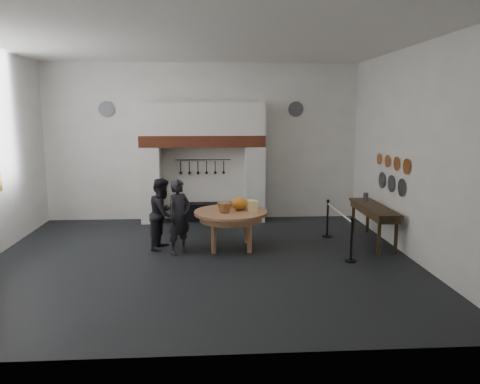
{
  "coord_description": "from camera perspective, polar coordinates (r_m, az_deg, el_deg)",
  "views": [
    {
      "loc": [
        0.19,
        -9.63,
        3.11
      ],
      "look_at": [
        0.86,
        0.64,
        1.35
      ],
      "focal_mm": 35.0,
      "sensor_mm": 36.0,
      "label": 1
    }
  ],
  "objects": [
    {
      "name": "pewter_plate_right",
      "position": [
        12.13,
        16.92,
        1.41
      ],
      "size": [
        0.03,
        0.4,
        0.4
      ],
      "primitive_type": "cylinder",
      "rotation": [
        0.0,
        1.57,
        0.0
      ],
      "color": "#4C4C51",
      "rests_on": "wall_right"
    },
    {
      "name": "visitor_near",
      "position": [
        10.42,
        -7.42,
        -3.0
      ],
      "size": [
        0.72,
        0.71,
        1.67
      ],
      "primitive_type": "imported",
      "rotation": [
        0.0,
        0.0,
        0.76
      ],
      "color": "black",
      "rests_on": "floor"
    },
    {
      "name": "copper_pan_d",
      "position": [
        12.3,
        16.63,
        3.89
      ],
      "size": [
        0.03,
        0.28,
        0.28
      ],
      "primitive_type": "cylinder",
      "rotation": [
        0.0,
        1.57,
        0.0
      ],
      "color": "#C6662D",
      "rests_on": "wall_right"
    },
    {
      "name": "pumpkin",
      "position": [
        10.8,
        -0.1,
        -1.41
      ],
      "size": [
        0.36,
        0.36,
        0.31
      ],
      "primitive_type": "ellipsoid",
      "color": "orange",
      "rests_on": "work_table"
    },
    {
      "name": "side_table",
      "position": [
        11.63,
        16.0,
        -1.79
      ],
      "size": [
        0.55,
        2.2,
        0.06
      ],
      "primitive_type": "cube",
      "color": "#3A2915",
      "rests_on": "floor"
    },
    {
      "name": "wall_back",
      "position": [
        13.66,
        -4.56,
        6.06
      ],
      "size": [
        9.0,
        0.02,
        4.5
      ],
      "primitive_type": "cube",
      "color": "white",
      "rests_on": "floor"
    },
    {
      "name": "cheese_block_small",
      "position": [
        10.97,
        1.31,
        -1.52
      ],
      "size": [
        0.18,
        0.18,
        0.2
      ],
      "primitive_type": "cube",
      "color": "#FDF797",
      "rests_on": "work_table"
    },
    {
      "name": "hearth_brick_band",
      "position": [
        13.3,
        -4.58,
        6.22
      ],
      "size": [
        3.5,
        0.72,
        0.32
      ],
      "primitive_type": "cube",
      "color": "#9E442B",
      "rests_on": "chimney_pier_left"
    },
    {
      "name": "utensil_rail",
      "position": [
        13.62,
        -4.53,
        3.94
      ],
      "size": [
        1.6,
        0.02,
        0.02
      ],
      "primitive_type": "cylinder",
      "rotation": [
        0.0,
        1.57,
        0.0
      ],
      "color": "black",
      "rests_on": "wall_back"
    },
    {
      "name": "wicker_basket",
      "position": [
        10.54,
        -1.92,
        -1.93
      ],
      "size": [
        0.33,
        0.33,
        0.22
      ],
      "primitive_type": "cone",
      "rotation": [
        3.14,
        0.0,
        -0.02
      ],
      "color": "#A3713B",
      "rests_on": "work_table"
    },
    {
      "name": "cheese_block_big",
      "position": [
        10.68,
        1.55,
        -1.72
      ],
      "size": [
        0.22,
        0.22,
        0.24
      ],
      "primitive_type": "cube",
      "color": "#FFE398",
      "rests_on": "work_table"
    },
    {
      "name": "pewter_jug",
      "position": [
        12.16,
        15.09,
        -0.58
      ],
      "size": [
        0.12,
        0.12,
        0.22
      ],
      "primitive_type": "cylinder",
      "color": "#4B4C51",
      "rests_on": "side_table"
    },
    {
      "name": "pewter_plate_back_right",
      "position": [
        13.82,
        6.83,
        10.01
      ],
      "size": [
        0.44,
        0.03,
        0.44
      ],
      "primitive_type": "cylinder",
      "rotation": [
        1.57,
        0.0,
        0.0
      ],
      "color": "#4C4C51",
      "rests_on": "wall_back"
    },
    {
      "name": "chimney_hood",
      "position": [
        13.28,
        -4.62,
        8.85
      ],
      "size": [
        3.5,
        0.7,
        0.9
      ],
      "primitive_type": "cube",
      "color": "silver",
      "rests_on": "hearth_brick_band"
    },
    {
      "name": "pewter_plate_mid",
      "position": [
        11.58,
        17.95,
        0.98
      ],
      "size": [
        0.03,
        0.4,
        0.4
      ],
      "primitive_type": "cylinder",
      "rotation": [
        0.0,
        1.57,
        0.0
      ],
      "color": "#4C4C51",
      "rests_on": "wall_right"
    },
    {
      "name": "pewter_plate_back_left",
      "position": [
        13.89,
        -15.98,
        9.7
      ],
      "size": [
        0.44,
        0.03,
        0.44
      ],
      "primitive_type": "cylinder",
      "rotation": [
        1.57,
        0.0,
        0.0
      ],
      "color": "#4C4C51",
      "rests_on": "wall_back"
    },
    {
      "name": "pewter_plate_left",
      "position": [
        11.03,
        19.09,
        0.51
      ],
      "size": [
        0.03,
        0.4,
        0.4
      ],
      "primitive_type": "cylinder",
      "rotation": [
        0.0,
        1.57,
        0.0
      ],
      "color": "#4C4C51",
      "rests_on": "wall_right"
    },
    {
      "name": "wall_right",
      "position": [
        10.59,
        20.37,
        4.44
      ],
      "size": [
        0.02,
        8.0,
        4.5
      ],
      "primitive_type": "cube",
      "color": "white",
      "rests_on": "floor"
    },
    {
      "name": "visitor_far",
      "position": [
        10.85,
        -9.4,
        -2.62
      ],
      "size": [
        0.8,
        0.92,
        1.64
      ],
      "primitive_type": "imported",
      "rotation": [
        0.0,
        0.0,
        1.32
      ],
      "color": "black",
      "rests_on": "floor"
    },
    {
      "name": "chimney_pier_right",
      "position": [
        13.5,
        1.77,
        1.02
      ],
      "size": [
        0.55,
        0.7,
        2.15
      ],
      "primitive_type": "cube",
      "color": "silver",
      "rests_on": "floor"
    },
    {
      "name": "copper_pan_c",
      "position": [
        11.79,
        17.55,
        3.61
      ],
      "size": [
        0.03,
        0.3,
        0.3
      ],
      "primitive_type": "cylinder",
      "rotation": [
        0.0,
        1.57,
        0.0
      ],
      "color": "#C6662D",
      "rests_on": "wall_right"
    },
    {
      "name": "floor",
      "position": [
        10.12,
        -4.68,
        -8.23
      ],
      "size": [
        9.0,
        8.0,
        0.02
      ],
      "primitive_type": "cube",
      "color": "black",
      "rests_on": "ground"
    },
    {
      "name": "wall_front",
      "position": [
        5.7,
        -5.6,
        0.97
      ],
      "size": [
        9.0,
        0.02,
        4.5
      ],
      "primitive_type": "cube",
      "color": "white",
      "rests_on": "floor"
    },
    {
      "name": "barrier_post_near",
      "position": [
        10.12,
        13.42,
        -5.81
      ],
      "size": [
        0.05,
        0.05,
        0.9
      ],
      "primitive_type": "cylinder",
      "color": "black",
      "rests_on": "floor"
    },
    {
      "name": "work_table",
      "position": [
        10.73,
        -1.14,
        -2.52
      ],
      "size": [
        1.72,
        1.72,
        0.07
      ],
      "primitive_type": "cylinder",
      "rotation": [
        0.0,
        0.0,
        -0.02
      ],
      "color": "tan",
      "rests_on": "floor"
    },
    {
      "name": "copper_pan_a",
      "position": [
        10.78,
        19.65,
        2.96
      ],
      "size": [
        0.03,
        0.34,
        0.34
      ],
      "primitive_type": "cylinder",
      "rotation": [
        0.0,
        1.57,
        0.0
      ],
      "color": "#C6662D",
      "rests_on": "wall_right"
    },
    {
      "name": "chimney_pier_left",
      "position": [
        13.54,
        -10.76,
        0.88
      ],
      "size": [
        0.55,
        0.7,
        2.15
      ],
      "primitive_type": "cube",
      "color": "silver",
      "rests_on": "floor"
    },
    {
      "name": "copper_pan_b",
      "position": [
        11.28,
        18.55,
        3.3
      ],
      "size": [
        0.03,
        0.32,
        0.32
      ],
      "primitive_type": "cylinder",
      "rotation": [
        0.0,
        1.57,
        0.0
      ],
      "color": "#C6662D",
      "rests_on": "wall_right"
    },
    {
      "name": "barrier_rope",
      "position": [
        10.95,
        11.97,
        -2.42
      ],
      "size": [
        0.04,
        2.0,
        0.04
      ],
      "primitive_type": "cylinder",
      "rotation": [
        1.57,
        0.0,
        0.0
      ],
      "color": "silver",
      "rests_on": "barrier_post_near"
    },
    {
      "name": "iron_range",
      "position": [
        13.65,
        -4.46,
        -2.42
      ],
      "size": [
        1.9,
        0.45,
        0.5
      ],
      "primitive_type": "cube",
      "color": "black",
      "rests_on": "floor"
    },
    {
      "name": "bread_loaf",
      "position": [
        11.04,
        -1.74,
        -1.63
      ],
      "size": [
        0.31,
        0.18,
        0.13
      ],
      "primitive_type": "ellipsoid",
      "color": "#975C35",
      "rests_on": "work_table"
    },
    {
      "name": "ceiling",
      "position": [
        9.73,
        -5.06,
        17.88
      ],
      "size": [
        9.0,
        8.0,
        0.02
      ],
      "primitive_type": "cube",
      "color": "silver",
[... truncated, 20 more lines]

